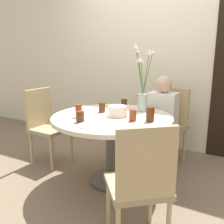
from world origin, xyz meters
The scene contains 16 objects.
ground_plane centered at (0.00, 0.00, 0.00)m, with size 16.00×16.00×0.00m, color #7A6651.
wall_back centered at (0.00, 1.30, 1.30)m, with size 8.00×0.05×2.60m.
dining_table centered at (0.00, 0.00, 0.59)m, with size 1.21×1.21×0.72m.
chair_near_front centered at (0.34, 0.90, 0.52)m, with size 0.52×0.52×0.91m.
chair_right_flank centered at (-0.96, 0.05, 0.52)m, with size 0.42×0.42×0.91m.
chair_far_back centered at (0.62, -0.73, 0.52)m, with size 0.56×0.56×0.91m.
birthday_cake centered at (0.06, 0.02, 0.77)m, with size 0.19×0.19×0.15m.
flower_vase centered at (0.18, 0.34, 0.97)m, with size 0.19×0.26×0.72m.
side_plate centered at (0.00, -0.41, 0.72)m, with size 0.21×0.21×0.01m.
drink_glass_0 centered at (-0.26, -0.21, 0.78)m, with size 0.06×0.06×0.13m.
drink_glass_1 centered at (-0.01, 0.29, 0.78)m, with size 0.06×0.06×0.13m.
drink_glass_2 centered at (-0.17, 0.09, 0.77)m, with size 0.07×0.07×0.11m.
drink_glass_3 centered at (0.41, -0.02, 0.79)m, with size 0.08×0.08×0.14m.
drink_glass_4 centered at (0.26, -0.08, 0.77)m, with size 0.07×0.07×0.11m.
drink_glass_5 centered at (-0.14, -0.35, 0.77)m, with size 0.07×0.07×0.10m.
person_guest centered at (0.28, 0.75, 0.50)m, with size 0.34×0.24×1.07m.
Camera 1 is at (1.18, -2.12, 1.33)m, focal length 40.00 mm.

